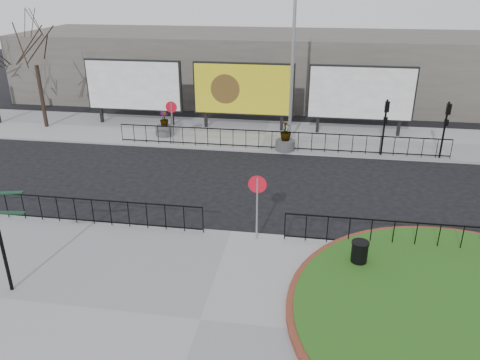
% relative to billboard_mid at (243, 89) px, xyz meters
% --- Properties ---
extents(ground, '(90.00, 90.00, 0.00)m').
position_rel_billboard_mid_xyz_m(ground, '(1.50, -12.97, -2.60)').
color(ground, black).
rests_on(ground, ground).
extents(pavement_near, '(30.00, 10.00, 0.12)m').
position_rel_billboard_mid_xyz_m(pavement_near, '(1.50, -17.97, -2.54)').
color(pavement_near, gray).
rests_on(pavement_near, ground).
extents(pavement_far, '(44.00, 6.00, 0.12)m').
position_rel_billboard_mid_xyz_m(pavement_far, '(1.50, -0.97, -2.54)').
color(pavement_far, gray).
rests_on(pavement_far, ground).
extents(brick_edge, '(10.40, 10.40, 0.18)m').
position_rel_billboard_mid_xyz_m(brick_edge, '(9.00, -16.97, -2.39)').
color(brick_edge, brown).
rests_on(brick_edge, pavement_near).
extents(grass_lawn, '(10.00, 10.00, 0.22)m').
position_rel_billboard_mid_xyz_m(grass_lawn, '(9.00, -16.97, -2.37)').
color(grass_lawn, '#234C14').
rests_on(grass_lawn, pavement_near).
extents(railing_near_left, '(10.00, 0.10, 1.10)m').
position_rel_billboard_mid_xyz_m(railing_near_left, '(-4.50, -13.27, -1.93)').
color(railing_near_left, black).
rests_on(railing_near_left, pavement_near).
extents(railing_near_right, '(9.00, 0.10, 1.10)m').
position_rel_billboard_mid_xyz_m(railing_near_right, '(8.00, -13.27, -1.93)').
color(railing_near_right, black).
rests_on(railing_near_right, pavement_near).
extents(railing_far, '(18.00, 0.10, 1.10)m').
position_rel_billboard_mid_xyz_m(railing_far, '(2.50, -3.67, -1.93)').
color(railing_far, black).
rests_on(railing_far, pavement_far).
extents(speed_sign_far, '(0.64, 0.07, 2.47)m').
position_rel_billboard_mid_xyz_m(speed_sign_far, '(-3.50, -3.57, -0.68)').
color(speed_sign_far, gray).
rests_on(speed_sign_far, pavement_far).
extents(speed_sign_near, '(0.64, 0.07, 2.47)m').
position_rel_billboard_mid_xyz_m(speed_sign_near, '(2.50, -13.37, -0.68)').
color(speed_sign_near, gray).
rests_on(speed_sign_near, pavement_near).
extents(billboard_left, '(6.20, 0.31, 4.10)m').
position_rel_billboard_mid_xyz_m(billboard_left, '(-7.00, 0.00, 0.00)').
color(billboard_left, black).
rests_on(billboard_left, pavement_far).
extents(billboard_mid, '(6.20, 0.31, 4.10)m').
position_rel_billboard_mid_xyz_m(billboard_mid, '(0.00, 0.00, 0.00)').
color(billboard_mid, black).
rests_on(billboard_mid, pavement_far).
extents(billboard_right, '(6.20, 0.31, 4.10)m').
position_rel_billboard_mid_xyz_m(billboard_right, '(7.00, 0.00, 0.00)').
color(billboard_right, black).
rests_on(billboard_right, pavement_far).
extents(lamp_post, '(0.74, 0.18, 9.23)m').
position_rel_billboard_mid_xyz_m(lamp_post, '(3.01, -1.97, 2.23)').
color(lamp_post, gray).
rests_on(lamp_post, pavement_far).
extents(signal_pole_a, '(0.22, 0.26, 3.00)m').
position_rel_billboard_mid_xyz_m(signal_pole_a, '(8.00, -3.63, -0.50)').
color(signal_pole_a, black).
rests_on(signal_pole_a, pavement_far).
extents(signal_pole_b, '(0.22, 0.26, 3.00)m').
position_rel_billboard_mid_xyz_m(signal_pole_b, '(11.00, -3.63, -0.50)').
color(signal_pole_b, black).
rests_on(signal_pole_b, pavement_far).
extents(tree_left, '(2.00, 2.00, 7.00)m').
position_rel_billboard_mid_xyz_m(tree_left, '(-12.50, -1.47, 1.02)').
color(tree_left, '#2D2119').
rests_on(tree_left, pavement_far).
extents(building_backdrop, '(40.00, 10.00, 5.00)m').
position_rel_billboard_mid_xyz_m(building_backdrop, '(1.50, 9.03, -0.10)').
color(building_backdrop, '#5E5952').
rests_on(building_backdrop, ground).
extents(litter_bin, '(0.57, 0.57, 0.94)m').
position_rel_billboard_mid_xyz_m(litter_bin, '(6.00, -14.66, -2.01)').
color(litter_bin, black).
rests_on(litter_bin, pavement_near).
extents(planter_a, '(1.10, 1.10, 1.48)m').
position_rel_billboard_mid_xyz_m(planter_a, '(-4.46, -2.07, -2.00)').
color(planter_a, '#4C4C4F').
rests_on(planter_a, pavement_far).
extents(planter_b, '(1.06, 1.06, 1.64)m').
position_rel_billboard_mid_xyz_m(planter_b, '(2.87, -3.57, -1.88)').
color(planter_b, '#4C4C4F').
rests_on(planter_b, pavement_far).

